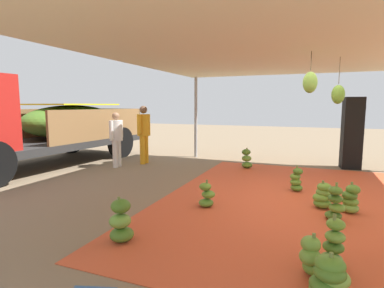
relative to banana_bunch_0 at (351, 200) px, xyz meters
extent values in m
plane|color=#7F6B51|center=(0.28, 3.93, -0.22)|extent=(40.00, 40.00, 0.00)
cube|color=#D1512D|center=(0.28, 0.93, -0.22)|extent=(6.52, 4.44, 0.01)
cylinder|color=#9EA0A5|center=(4.08, 4.23, 1.09)|extent=(0.10, 0.10, 2.63)
cube|color=beige|center=(0.28, 0.93, 2.43)|extent=(8.00, 7.00, 0.06)
cylinder|color=#4C422D|center=(1.17, 0.20, 2.15)|extent=(0.01, 0.01, 0.50)
ellipsoid|color=#60932D|center=(1.17, 0.20, 1.70)|extent=(0.24, 0.24, 0.36)
cylinder|color=#4C422D|center=(0.35, 0.70, 2.24)|extent=(0.01, 0.01, 0.32)
ellipsoid|color=#75A83D|center=(0.35, 0.70, 1.88)|extent=(0.24, 0.24, 0.36)
ellipsoid|color=#75A83D|center=(-0.01, 0.00, -0.13)|extent=(0.37, 0.37, 0.16)
ellipsoid|color=#60932D|center=(0.01, 0.00, -0.03)|extent=(0.27, 0.27, 0.16)
ellipsoid|color=#477523|center=(0.00, 0.02, 0.07)|extent=(0.32, 0.32, 0.16)
ellipsoid|color=#518428|center=(0.01, -0.02, 0.17)|extent=(0.27, 0.27, 0.16)
cylinder|color=olive|center=(0.01, 0.00, 0.23)|extent=(0.04, 0.04, 0.12)
ellipsoid|color=#75A83D|center=(-1.89, 0.36, -0.15)|extent=(0.32, 0.32, 0.12)
ellipsoid|color=#477523|center=(-1.86, 0.34, -0.02)|extent=(0.31, 0.31, 0.12)
ellipsoid|color=#6B9E38|center=(-1.88, 0.33, 0.10)|extent=(0.27, 0.27, 0.12)
ellipsoid|color=#60932D|center=(-1.85, 0.33, 0.23)|extent=(0.23, 0.23, 0.12)
cylinder|color=olive|center=(-1.87, 0.35, 0.29)|extent=(0.04, 0.04, 0.12)
ellipsoid|color=#518428|center=(0.99, 0.87, -0.14)|extent=(0.33, 0.33, 0.14)
ellipsoid|color=#60932D|center=(0.99, 0.89, -0.03)|extent=(0.31, 0.31, 0.14)
ellipsoid|color=#60932D|center=(0.99, 0.90, 0.08)|extent=(0.29, 0.29, 0.14)
ellipsoid|color=#477523|center=(0.98, 0.85, 0.19)|extent=(0.26, 0.26, 0.14)
cylinder|color=olive|center=(0.98, 0.88, 0.25)|extent=(0.04, 0.04, 0.12)
ellipsoid|color=#60932D|center=(-2.17, 0.52, -0.13)|extent=(0.33, 0.33, 0.17)
ellipsoid|color=#6B9E38|center=(-2.21, 0.57, -0.01)|extent=(0.30, 0.30, 0.17)
ellipsoid|color=#6B9E38|center=(-2.17, 0.57, 0.11)|extent=(0.25, 0.25, 0.17)
cylinder|color=olive|center=(-2.18, 0.55, 0.17)|extent=(0.04, 0.04, 0.12)
ellipsoid|color=#518428|center=(-0.59, 2.24, -0.15)|extent=(0.35, 0.35, 0.13)
ellipsoid|color=#60932D|center=(-0.54, 2.22, -0.01)|extent=(0.27, 0.27, 0.13)
ellipsoid|color=#60932D|center=(-0.56, 2.27, 0.13)|extent=(0.28, 0.28, 0.13)
cylinder|color=olive|center=(-0.57, 2.24, 0.19)|extent=(0.04, 0.04, 0.12)
ellipsoid|color=#477523|center=(-2.24, 2.79, -0.12)|extent=(0.34, 0.34, 0.18)
ellipsoid|color=#6B9E38|center=(-2.26, 2.80, 0.06)|extent=(0.31, 0.31, 0.18)
ellipsoid|color=#477523|center=(-2.24, 2.80, 0.24)|extent=(0.31, 0.31, 0.18)
cylinder|color=olive|center=(-2.25, 2.81, 0.30)|extent=(0.04, 0.04, 0.12)
ellipsoid|color=#60932D|center=(0.08, 0.41, -0.13)|extent=(0.35, 0.35, 0.16)
ellipsoid|color=#60932D|center=(0.09, 0.43, -0.05)|extent=(0.28, 0.28, 0.16)
ellipsoid|color=#6B9E38|center=(0.12, 0.40, 0.04)|extent=(0.34, 0.34, 0.16)
ellipsoid|color=#60932D|center=(0.12, 0.39, 0.13)|extent=(0.33, 0.33, 0.16)
cylinder|color=olive|center=(0.09, 0.41, 0.19)|extent=(0.04, 0.04, 0.12)
ellipsoid|color=#477523|center=(-0.43, 0.27, -0.15)|extent=(0.28, 0.28, 0.13)
ellipsoid|color=#60932D|center=(-0.47, 0.22, -0.02)|extent=(0.29, 0.29, 0.13)
ellipsoid|color=#477523|center=(-0.44, 0.26, 0.11)|extent=(0.30, 0.30, 0.13)
ellipsoid|color=#477523|center=(-0.48, 0.26, 0.25)|extent=(0.21, 0.21, 0.13)
cylinder|color=olive|center=(-0.46, 0.25, 0.31)|extent=(0.04, 0.04, 0.12)
ellipsoid|color=#477523|center=(-2.56, 0.42, -0.08)|extent=(0.39, 0.39, 0.16)
ellipsoid|color=#75A83D|center=(-2.53, 0.38, -0.02)|extent=(0.40, 0.40, 0.16)
ellipsoid|color=#477523|center=(-2.55, 0.41, 0.04)|extent=(0.32, 0.32, 0.16)
ellipsoid|color=#518428|center=(-2.52, 0.41, 0.10)|extent=(0.37, 0.37, 0.16)
cylinder|color=olive|center=(-2.54, 0.40, 0.16)|extent=(0.04, 0.04, 0.12)
ellipsoid|color=#518428|center=(2.89, 2.26, -0.13)|extent=(0.41, 0.41, 0.17)
ellipsoid|color=#6B9E38|center=(2.92, 2.28, 0.05)|extent=(0.33, 0.33, 0.17)
ellipsoid|color=#477523|center=(2.92, 2.30, 0.22)|extent=(0.33, 0.33, 0.17)
cylinder|color=olive|center=(2.90, 2.27, 0.28)|extent=(0.04, 0.04, 0.12)
cube|color=#2D2D2D|center=(1.08, 7.79, 0.38)|extent=(6.37, 2.84, 0.20)
cube|color=olive|center=(2.19, 6.53, 0.93)|extent=(3.86, 0.32, 0.90)
cube|color=olive|center=(2.34, 8.90, 0.93)|extent=(3.86, 0.32, 0.90)
cube|color=olive|center=(4.16, 7.60, 0.93)|extent=(0.23, 2.46, 0.90)
ellipsoid|color=#477523|center=(2.27, 7.72, 0.99)|extent=(3.52, 2.27, 1.02)
cube|color=yellow|center=(2.27, 7.72, 1.52)|extent=(2.43, 2.01, 0.04)
cylinder|color=black|center=(3.13, 6.53, 0.28)|extent=(1.02, 0.34, 1.00)
cylinder|color=black|center=(3.27, 8.79, 0.28)|extent=(1.02, 0.34, 1.00)
cylinder|color=silver|center=(1.63, 5.68, 0.15)|extent=(0.14, 0.14, 0.74)
cylinder|color=silver|center=(1.80, 5.68, 0.15)|extent=(0.14, 0.14, 0.74)
cylinder|color=silver|center=(1.72, 5.68, 0.80)|extent=(0.34, 0.34, 0.56)
cylinder|color=silver|center=(1.49, 5.68, 0.83)|extent=(0.11, 0.11, 0.50)
cylinder|color=silver|center=(1.94, 5.68, 0.83)|extent=(0.11, 0.11, 0.50)
sphere|color=#936B4C|center=(1.72, 5.68, 1.20)|extent=(0.20, 0.20, 0.20)
cylinder|color=orange|center=(2.37, 5.25, 0.19)|extent=(0.16, 0.16, 0.83)
cylinder|color=orange|center=(2.56, 5.25, 0.19)|extent=(0.16, 0.16, 0.83)
cylinder|color=orange|center=(2.47, 5.25, 0.92)|extent=(0.38, 0.38, 0.62)
cylinder|color=orange|center=(2.22, 5.25, 0.96)|extent=(0.12, 0.12, 0.55)
cylinder|color=orange|center=(2.72, 5.25, 0.96)|extent=(0.12, 0.12, 0.55)
sphere|color=brown|center=(2.47, 5.25, 1.37)|extent=(0.23, 0.23, 0.23)
cube|color=black|center=(3.94, -0.36, 0.08)|extent=(0.54, 0.53, 0.60)
cylinder|color=#383838|center=(3.94, -0.61, 0.08)|extent=(0.31, 0.05, 0.31)
cube|color=black|center=(3.94, -0.36, 0.77)|extent=(0.54, 0.53, 0.78)
cylinder|color=#383838|center=(3.94, -0.61, 0.77)|extent=(0.31, 0.05, 0.31)
cube|color=black|center=(3.94, -0.36, 1.44)|extent=(0.54, 0.53, 0.56)
cylinder|color=#383838|center=(3.94, -0.61, 1.44)|extent=(0.31, 0.05, 0.31)
camera|label=1|loc=(-5.35, 0.59, 1.50)|focal=28.69mm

